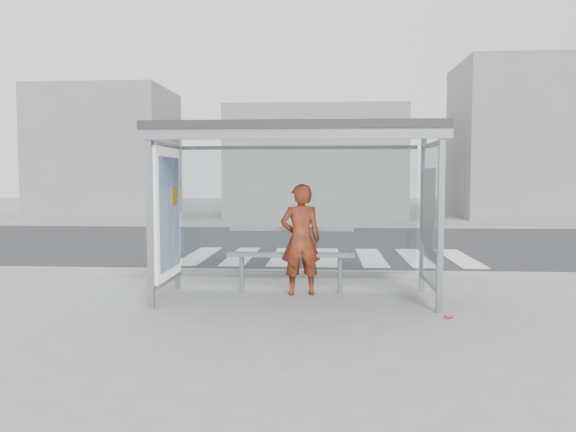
% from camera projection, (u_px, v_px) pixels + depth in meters
% --- Properties ---
extents(ground, '(80.00, 80.00, 0.00)m').
position_uv_depth(ground, '(295.00, 299.00, 8.48)').
color(ground, gray).
rests_on(ground, ground).
extents(road, '(30.00, 10.00, 0.01)m').
position_uv_depth(road, '(309.00, 244.00, 15.45)').
color(road, '#28282A').
rests_on(road, ground).
extents(curb, '(30.00, 0.18, 0.12)m').
position_uv_depth(curb, '(301.00, 273.00, 10.42)').
color(curb, gray).
rests_on(curb, ground).
extents(crosswalk, '(6.55, 3.00, 0.00)m').
position_uv_depth(crosswalk, '(327.00, 257.00, 12.93)').
color(crosswalk, silver).
rests_on(crosswalk, ground).
extents(bus_shelter, '(4.25, 1.65, 2.62)m').
position_uv_depth(bus_shelter, '(271.00, 168.00, 8.43)').
color(bus_shelter, gray).
rests_on(bus_shelter, ground).
extents(building_left, '(6.00, 5.00, 6.00)m').
position_uv_depth(building_left, '(107.00, 153.00, 26.84)').
color(building_left, gray).
rests_on(building_left, ground).
extents(building_center, '(8.00, 5.00, 5.00)m').
position_uv_depth(building_center, '(316.00, 163.00, 26.22)').
color(building_center, gray).
rests_on(building_center, ground).
extents(building_right, '(5.00, 5.00, 7.00)m').
position_uv_depth(building_right, '(513.00, 141.00, 25.57)').
color(building_right, gray).
rests_on(building_right, ground).
extents(person, '(0.70, 0.52, 1.74)m').
position_uv_depth(person, '(301.00, 240.00, 8.76)').
color(person, '#E75215').
rests_on(person, ground).
extents(bench, '(2.02, 0.33, 1.04)m').
position_uv_depth(bench, '(291.00, 255.00, 8.94)').
color(bench, gray).
rests_on(bench, ground).
extents(soda_can, '(0.12, 0.10, 0.06)m').
position_uv_depth(soda_can, '(449.00, 316.00, 7.32)').
color(soda_can, '#E24281').
rests_on(soda_can, ground).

